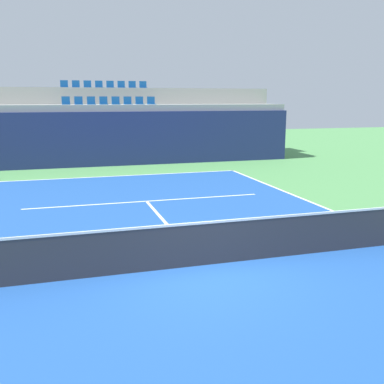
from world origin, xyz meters
name	(u,v)px	position (x,y,z in m)	size (l,w,h in m)	color
ground_plane	(203,266)	(0.00, 0.00, 0.00)	(80.00, 80.00, 0.00)	#4C8C4C
court_surface	(203,265)	(0.00, 0.00, 0.01)	(11.00, 24.00, 0.01)	#1E4C99
baseline_far	(124,176)	(0.00, 11.95, 0.01)	(11.00, 0.10, 0.00)	white
service_line_far	(147,201)	(0.00, 6.40, 0.01)	(8.26, 0.10, 0.00)	white
centre_service_line	(168,226)	(0.00, 3.20, 0.01)	(0.10, 6.40, 0.00)	white
back_wall	(114,139)	(0.00, 15.39, 1.44)	(20.19, 0.30, 2.87)	navy
stands_tier_lower	(111,134)	(0.00, 16.74, 1.62)	(20.19, 2.40, 3.23)	#9E9E99
stands_tier_upper	(106,123)	(0.00, 19.14, 2.09)	(20.19, 2.40, 4.18)	#9E9E99
seating_row_lower	(110,102)	(0.00, 16.83, 3.36)	(5.14, 0.44, 0.44)	#145193
seating_row_upper	(105,86)	(0.00, 19.23, 4.30)	(5.14, 0.44, 0.44)	#145193
tennis_net	(203,243)	(0.00, 0.00, 0.51)	(11.08, 0.08, 1.07)	black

